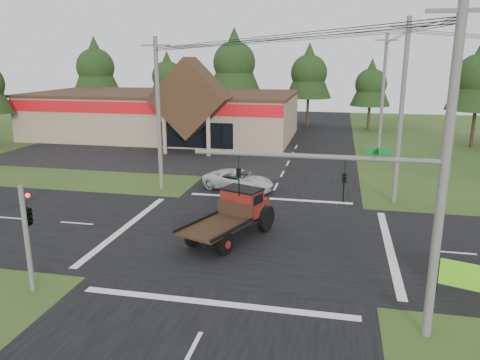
# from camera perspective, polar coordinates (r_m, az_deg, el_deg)

# --- Properties ---
(ground) EXTENTS (120.00, 120.00, 0.00)m
(ground) POSITION_cam_1_polar(r_m,az_deg,el_deg) (24.65, 1.24, -6.98)
(ground) COLOR #234016
(ground) RESTS_ON ground
(road_ns) EXTENTS (12.00, 120.00, 0.02)m
(road_ns) POSITION_cam_1_polar(r_m,az_deg,el_deg) (24.65, 1.24, -6.96)
(road_ns) COLOR black
(road_ns) RESTS_ON ground
(road_ew) EXTENTS (120.00, 12.00, 0.02)m
(road_ew) POSITION_cam_1_polar(r_m,az_deg,el_deg) (24.65, 1.24, -6.95)
(road_ew) COLOR black
(road_ew) RESTS_ON ground
(parking_apron) EXTENTS (28.00, 14.00, 0.02)m
(parking_apron) POSITION_cam_1_polar(r_m,az_deg,el_deg) (46.25, -11.54, 3.05)
(parking_apron) COLOR black
(parking_apron) RESTS_ON ground
(cvs_building) EXTENTS (30.40, 18.20, 9.19)m
(cvs_building) POSITION_cam_1_polar(r_m,az_deg,el_deg) (56.13, -9.03, 8.04)
(cvs_building) COLOR gray
(cvs_building) RESTS_ON ground
(traffic_signal_mast) EXTENTS (8.12, 0.24, 7.00)m
(traffic_signal_mast) POSITION_cam_1_polar(r_m,az_deg,el_deg) (15.81, 17.20, -3.19)
(traffic_signal_mast) COLOR #595651
(traffic_signal_mast) RESTS_ON ground
(traffic_signal_corner) EXTENTS (0.53, 2.48, 4.40)m
(traffic_signal_corner) POSITION_cam_1_polar(r_m,az_deg,el_deg) (19.99, -24.65, -2.89)
(traffic_signal_corner) COLOR #595651
(traffic_signal_corner) RESTS_ON ground
(utility_pole_nr) EXTENTS (2.00, 0.30, 11.00)m
(utility_pole_nr) POSITION_cam_1_polar(r_m,az_deg,el_deg) (15.76, 23.62, 0.75)
(utility_pole_nr) COLOR #595651
(utility_pole_nr) RESTS_ON ground
(utility_pole_nw) EXTENTS (2.00, 0.30, 10.50)m
(utility_pole_nw) POSITION_cam_1_polar(r_m,az_deg,el_deg) (33.09, -9.92, 8.03)
(utility_pole_nw) COLOR #595651
(utility_pole_nw) RESTS_ON ground
(utility_pole_ne) EXTENTS (2.00, 0.30, 11.50)m
(utility_pole_ne) POSITION_cam_1_polar(r_m,az_deg,el_deg) (30.92, 19.08, 7.93)
(utility_pole_ne) COLOR #595651
(utility_pole_ne) RESTS_ON ground
(utility_pole_n) EXTENTS (2.00, 0.30, 11.20)m
(utility_pole_n) POSITION_cam_1_polar(r_m,az_deg,el_deg) (44.81, 16.99, 9.75)
(utility_pole_n) COLOR #595651
(utility_pole_n) RESTS_ON ground
(tree_row_a) EXTENTS (6.72, 6.72, 12.12)m
(tree_row_a) POSITION_cam_1_polar(r_m,az_deg,el_deg) (71.28, -17.22, 13.20)
(tree_row_a) COLOR #332316
(tree_row_a) RESTS_ON ground
(tree_row_b) EXTENTS (5.60, 5.60, 10.10)m
(tree_row_b) POSITION_cam_1_polar(r_m,az_deg,el_deg) (68.96, -8.84, 12.52)
(tree_row_b) COLOR #332316
(tree_row_b) RESTS_ON ground
(tree_row_c) EXTENTS (7.28, 7.28, 13.13)m
(tree_row_c) POSITION_cam_1_polar(r_m,az_deg,el_deg) (65.10, -0.70, 14.35)
(tree_row_c) COLOR #332316
(tree_row_c) RESTS_ON ground
(tree_row_d) EXTENTS (6.16, 6.16, 11.11)m
(tree_row_d) POSITION_cam_1_polar(r_m,az_deg,el_deg) (64.68, 8.41, 13.00)
(tree_row_d) COLOR #332316
(tree_row_d) RESTS_ON ground
(tree_row_e) EXTENTS (5.04, 5.04, 9.09)m
(tree_row_e) POSITION_cam_1_polar(r_m,az_deg,el_deg) (62.71, 15.69, 11.35)
(tree_row_e) COLOR #332316
(tree_row_e) RESTS_ON ground
(tree_side_ne) EXTENTS (6.16, 6.16, 11.11)m
(tree_side_ne) POSITION_cam_1_polar(r_m,az_deg,el_deg) (54.33, 27.19, 11.29)
(tree_side_ne) COLOR #332316
(tree_side_ne) RESTS_ON ground
(antique_flatbed_truck) EXTENTS (4.31, 6.40, 2.50)m
(antique_flatbed_truck) POSITION_cam_1_polar(r_m,az_deg,el_deg) (23.96, -1.31, -4.44)
(antique_flatbed_truck) COLOR #630E11
(antique_flatbed_truck) RESTS_ON ground
(white_pickup) EXTENTS (5.60, 3.98, 1.42)m
(white_pickup) POSITION_cam_1_polar(r_m,az_deg,el_deg) (33.05, -0.18, -0.03)
(white_pickup) COLOR silver
(white_pickup) RESTS_ON ground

